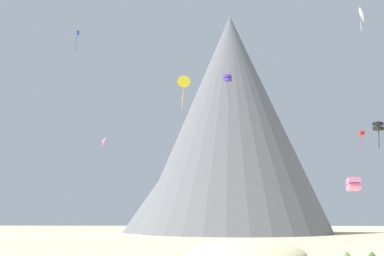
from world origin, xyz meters
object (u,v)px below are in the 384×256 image
at_px(rock_massif, 223,133).
at_px(kite_blue_high, 77,37).
at_px(kite_rainbow_low, 103,141).
at_px(kite_yellow_mid, 184,82).
at_px(kite_indigo_high, 228,78).
at_px(kite_black_mid, 378,127).
at_px(bush_near_left, 372,255).
at_px(bush_far_right, 271,256).
at_px(kite_white_high, 361,15).
at_px(kite_red_mid, 362,134).
at_px(kite_pink_low, 354,184).

bearing_deg(rock_massif, kite_blue_high, -119.85).
xyz_separation_m(kite_rainbow_low, kite_yellow_mid, (7.65, 13.46, 10.47)).
height_order(kite_indigo_high, kite_black_mid, kite_indigo_high).
relative_size(kite_blue_high, kite_rainbow_low, 3.09).
bearing_deg(bush_near_left, kite_yellow_mid, 147.50).
bearing_deg(rock_massif, bush_far_right, -87.15).
bearing_deg(kite_white_high, rock_massif, -145.26).
distance_m(kite_red_mid, kite_indigo_high, 26.61).
relative_size(bush_far_right, kite_black_mid, 0.76).
distance_m(kite_red_mid, kite_white_high, 21.47).
distance_m(kite_rainbow_low, kite_white_high, 50.84).
distance_m(kite_yellow_mid, kite_black_mid, 25.99).
bearing_deg(kite_white_high, kite_pink_low, -10.21).
bearing_deg(kite_rainbow_low, rock_massif, 156.85).
bearing_deg(rock_massif, kite_yellow_mid, -95.63).
bearing_deg(kite_black_mid, kite_pink_low, 115.80).
relative_size(kite_blue_high, kite_white_high, 1.00).
distance_m(kite_blue_high, kite_yellow_mid, 29.91).
height_order(bush_near_left, kite_white_high, kite_white_high).
xyz_separation_m(rock_massif, kite_pink_low, (11.16, -80.84, -19.96)).
distance_m(bush_near_left, kite_yellow_mid, 32.62).
height_order(kite_red_mid, kite_white_high, kite_white_high).
height_order(kite_indigo_high, kite_yellow_mid, kite_indigo_high).
relative_size(kite_indigo_high, kite_pink_low, 3.53).
distance_m(kite_red_mid, kite_yellow_mid, 38.66).
height_order(rock_massif, kite_blue_high, rock_massif).
bearing_deg(kite_blue_high, rock_massif, 43.18).
distance_m(rock_massif, kite_yellow_mid, 64.02).
bearing_deg(kite_black_mid, kite_white_high, -47.44).
relative_size(kite_red_mid, kite_white_high, 0.81).
relative_size(bush_near_left, kite_white_high, 0.31).
relative_size(bush_far_right, rock_massif, 0.03).
xyz_separation_m(kite_pink_low, kite_white_high, (11.37, 28.80, 30.17)).
relative_size(bush_far_right, bush_near_left, 1.84).
height_order(rock_massif, kite_red_mid, rock_massif).
xyz_separation_m(kite_indigo_high, kite_black_mid, (16.83, -27.36, -14.68)).
xyz_separation_m(kite_yellow_mid, kite_black_mid, (23.45, -7.74, -8.12)).
distance_m(kite_black_mid, kite_white_high, 30.32).
distance_m(bush_far_right, kite_yellow_mid, 27.49).
xyz_separation_m(bush_near_left, kite_rainbow_low, (-27.72, -0.68, 11.84)).
distance_m(bush_far_right, rock_massif, 80.51).
relative_size(kite_red_mid, kite_blue_high, 0.81).
distance_m(kite_red_mid, kite_pink_low, 43.96).
bearing_deg(bush_far_right, kite_white_high, 51.67).
relative_size(kite_rainbow_low, kite_black_mid, 0.43).
relative_size(kite_rainbow_low, kite_yellow_mid, 0.28).
height_order(rock_massif, kite_pink_low, rock_massif).
bearing_deg(kite_rainbow_low, bush_near_left, 78.49).
height_order(bush_far_right, kite_indigo_high, kite_indigo_high).
relative_size(bush_near_left, kite_red_mid, 0.39).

